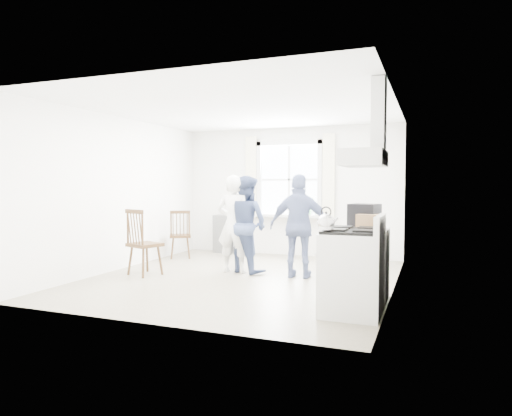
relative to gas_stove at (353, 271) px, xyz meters
The scene contains 15 objects.
room_shell 2.48m from the gas_stove, 144.75° to the left, with size 4.62×5.12×2.64m.
window_assembly 4.36m from the gas_stove, 116.71° to the left, with size 1.88×0.24×1.70m.
range_hood 1.43m from the gas_stove, ahead, with size 0.45×0.76×0.94m.
shelf_unit 4.95m from the gas_stove, 131.97° to the left, with size 0.40×0.30×0.80m, color slate.
gas_stove is the anchor object (origin of this frame).
kettle 0.67m from the gas_stove, 132.25° to the right, with size 0.19×0.19×0.27m.
low_cabinet 0.70m from the gas_stove, 84.32° to the left, with size 0.50×0.55×0.90m, color silver.
stereo_stack 0.93m from the gas_stove, 88.39° to the left, with size 0.41×0.38×0.31m.
cardboard_box 0.76m from the gas_stove, 77.74° to the left, with size 0.30×0.21×0.19m, color #9A744A.
windsor_chair_a 4.58m from the gas_stove, 145.13° to the left, with size 0.54×0.54×0.95m.
windsor_chair_b 3.62m from the gas_stove, 165.42° to the left, with size 0.57×0.57×1.07m.
person_left 2.82m from the gas_stove, 142.25° to the left, with size 0.59×0.59×1.61m, color white.
person_mid 2.75m from the gas_stove, 138.25° to the left, with size 0.77×0.77×1.59m, color #41507A.
person_right 2.05m from the gas_stove, 122.67° to the left, with size 0.95×0.95×1.61m, color navy.
potted_plant 4.02m from the gas_stove, 111.32° to the left, with size 0.18×0.18×0.33m, color #35773A.
Camera 1 is at (2.71, -6.46, 1.46)m, focal length 32.00 mm.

